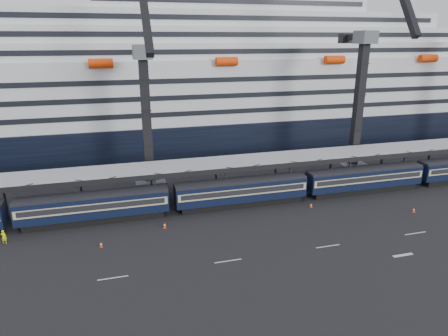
{
  "coord_description": "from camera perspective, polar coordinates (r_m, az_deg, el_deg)",
  "views": [
    {
      "loc": [
        -24.48,
        -40.24,
        22.87
      ],
      "look_at": [
        -10.57,
        10.0,
        5.85
      ],
      "focal_mm": 32.0,
      "sensor_mm": 36.0,
      "label": 1
    }
  ],
  "objects": [
    {
      "name": "train",
      "position": [
        57.83,
        5.67,
        -2.95
      ],
      "size": [
        133.05,
        3.0,
        4.05
      ],
      "color": "black",
      "rests_on": "ground"
    },
    {
      "name": "traffic_cone_b",
      "position": [
        48.66,
        -17.17,
        -10.38
      ],
      "size": [
        0.34,
        0.34,
        0.68
      ],
      "color": "#F53B07",
      "rests_on": "ground"
    },
    {
      "name": "cruise_ship",
      "position": [
        89.97,
        -0.29,
        11.36
      ],
      "size": [
        214.09,
        28.84,
        34.0
      ],
      "color": "black",
      "rests_on": "ground"
    },
    {
      "name": "worker",
      "position": [
        53.63,
        -28.95,
        -8.58
      ],
      "size": [
        0.7,
        0.54,
        1.72
      ],
      "primitive_type": "imported",
      "rotation": [
        0.0,
        0.0,
        2.91
      ],
      "color": "#EBF60C",
      "rests_on": "ground"
    },
    {
      "name": "lane_markings",
      "position": [
        53.04,
        24.99,
        -9.28
      ],
      "size": [
        111.0,
        4.27,
        0.02
      ],
      "color": "beige",
      "rests_on": "ground"
    },
    {
      "name": "crane_dark_mid",
      "position": [
        70.66,
        18.94,
        9.38
      ],
      "size": [
        4.5,
        18.24,
        39.64
      ],
      "color": "#46494D",
      "rests_on": "ground"
    },
    {
      "name": "ground",
      "position": [
        52.36,
        14.37,
        -8.43
      ],
      "size": [
        260.0,
        260.0,
        0.0
      ],
      "primitive_type": "plane",
      "color": "black",
      "rests_on": "ground"
    },
    {
      "name": "crane_dark_near",
      "position": [
        60.01,
        -11.02,
        7.24
      ],
      "size": [
        4.5,
        17.75,
        35.08
      ],
      "color": "#46494D",
      "rests_on": "ground"
    },
    {
      "name": "traffic_cone_c",
      "position": [
        51.37,
        -8.48,
        -8.09
      ],
      "size": [
        0.39,
        0.39,
        0.78
      ],
      "color": "#F53B07",
      "rests_on": "ground"
    },
    {
      "name": "canopy",
      "position": [
        62.06,
        8.46,
        1.39
      ],
      "size": [
        130.0,
        6.25,
        5.53
      ],
      "color": "gray",
      "rests_on": "ground"
    },
    {
      "name": "traffic_cone_d",
      "position": [
        58.05,
        12.34,
        -5.21
      ],
      "size": [
        0.34,
        0.34,
        0.68
      ],
      "color": "#F53B07",
      "rests_on": "ground"
    },
    {
      "name": "traffic_cone_e",
      "position": [
        61.09,
        25.49,
        -5.42
      ],
      "size": [
        0.35,
        0.35,
        0.71
      ],
      "color": "#F53B07",
      "rests_on": "ground"
    }
  ]
}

